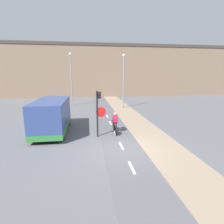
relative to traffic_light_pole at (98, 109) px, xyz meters
The scene contains 9 objects.
ground_plane 3.21m from the traffic_light_pole, 62.29° to the right, with size 120.00×120.00×0.00m, color #5B5B60.
bike_lane 3.20m from the traffic_light_pole, 62.24° to the right, with size 2.20×60.00×0.02m.
sidewalk_strip 4.58m from the traffic_light_pole, 33.10° to the right, with size 2.40×60.00×0.05m.
building_row_background 24.08m from the traffic_light_pole, 87.13° to the left, with size 60.00×5.20×9.67m.
traffic_light_pole is the anchor object (origin of this frame).
street_lamp_far 13.38m from the traffic_light_pole, 102.17° to the left, with size 0.36×0.36×6.88m.
street_lamp_sidewalk 10.82m from the traffic_light_pole, 69.72° to the left, with size 0.36×0.36×6.51m.
cyclist_near 1.81m from the traffic_light_pole, 27.81° to the left, with size 0.46×1.78×1.50m.
van 3.62m from the traffic_light_pole, 156.69° to the left, with size 2.08×5.04×2.35m.
Camera 1 is at (-1.86, -8.94, 4.09)m, focal length 28.00 mm.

